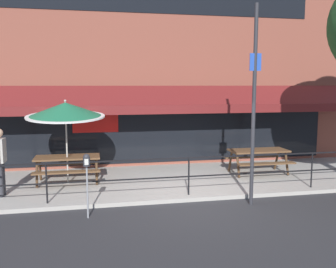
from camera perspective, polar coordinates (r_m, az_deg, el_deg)
The scene contains 10 objects.
ground_plane at distance 9.42m, azimuth 3.63°, elevation -10.31°, with size 120.00×120.00×0.00m, color #2D2D30.
patio_deck at distance 11.27m, azimuth 0.95°, elevation -7.03°, with size 15.00×4.00×0.10m, color #ADA89E.
restaurant_building at distance 13.15m, azimuth -1.18°, elevation 13.22°, with size 15.00×1.60×8.44m.
patio_railing at distance 9.49m, azimuth 3.19°, elevation -5.17°, with size 13.84×0.04×0.97m.
picnic_table_left at distance 11.02m, azimuth -15.05°, elevation -4.12°, with size 1.80×1.42×0.76m.
picnic_table_centre at distance 12.05m, azimuth 13.61°, elevation -3.09°, with size 1.80×1.42×0.76m.
patio_umbrella_left at distance 10.72m, azimuth -15.35°, elevation 3.51°, with size 2.14×2.14×2.38m.
pedestrian_walking at distance 10.22m, azimuth -24.24°, elevation -3.43°, with size 0.25×0.62×1.71m.
parking_meter_near at distance 8.21m, azimuth -12.29°, elevation -4.84°, with size 0.15×0.16×1.42m.
street_sign_pole at distance 9.02m, azimuth 12.95°, elevation 4.39°, with size 0.28×0.09×4.72m.
Camera 1 is at (-2.37, -8.64, 2.88)m, focal length 40.00 mm.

